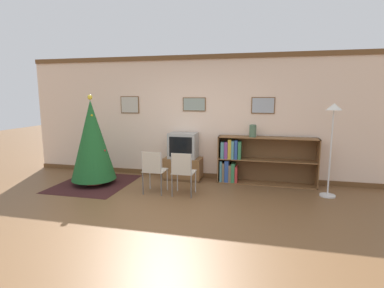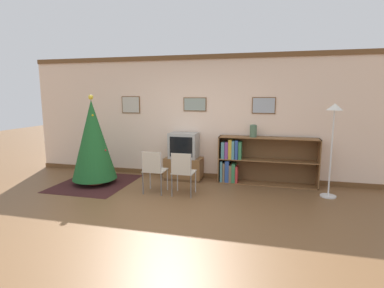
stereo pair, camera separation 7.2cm
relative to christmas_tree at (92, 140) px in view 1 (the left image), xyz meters
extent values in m
plane|color=brown|center=(1.97, -1.43, -0.92)|extent=(24.00, 24.00, 0.00)
cube|color=beige|center=(1.97, 1.06, 0.43)|extent=(8.07, 0.08, 2.70)
cube|color=brown|center=(1.97, 1.01, 1.73)|extent=(8.07, 0.03, 0.10)
cube|color=brown|center=(1.97, 1.01, -0.87)|extent=(8.07, 0.03, 0.10)
cube|color=brown|center=(0.39, 1.01, 0.70)|extent=(0.45, 0.02, 0.39)
cube|color=#BCB7A8|center=(0.39, 1.00, 0.70)|extent=(0.41, 0.01, 0.35)
cube|color=brown|center=(1.92, 1.01, 0.72)|extent=(0.51, 0.02, 0.30)
cube|color=gray|center=(1.92, 1.00, 0.72)|extent=(0.48, 0.01, 0.27)
cube|color=brown|center=(3.39, 1.01, 0.71)|extent=(0.48, 0.02, 0.34)
cube|color=#9EA8B2|center=(3.39, 1.00, 0.71)|extent=(0.44, 0.01, 0.31)
cube|color=#381919|center=(0.00, 0.00, -0.92)|extent=(1.45, 1.67, 0.01)
cylinder|color=maroon|center=(0.00, 0.00, -0.86)|extent=(0.36, 0.36, 0.10)
cone|color=#1E5B28|center=(0.00, 0.00, 0.01)|extent=(0.91, 0.91, 1.64)
sphere|color=yellow|center=(0.00, 0.00, 0.88)|extent=(0.10, 0.10, 0.10)
sphere|color=red|center=(0.28, -0.01, -0.20)|extent=(0.04, 0.04, 0.04)
sphere|color=silver|center=(-0.30, 0.09, -0.34)|extent=(0.04, 0.04, 0.04)
sphere|color=#1E4CB2|center=(0.11, 0.20, -0.03)|extent=(0.05, 0.05, 0.05)
sphere|color=gold|center=(-0.25, 0.01, -0.10)|extent=(0.06, 0.06, 0.06)
sphere|color=silver|center=(-0.13, -0.01, 0.36)|extent=(0.04, 0.04, 0.04)
sphere|color=gold|center=(0.06, -0.06, 0.52)|extent=(0.04, 0.04, 0.04)
cube|color=brown|center=(1.73, 0.77, -0.90)|extent=(0.78, 0.43, 0.05)
cube|color=brown|center=(1.73, 0.77, -0.65)|extent=(0.81, 0.44, 0.43)
cube|color=#9E9E99|center=(1.73, 0.77, -0.16)|extent=(0.60, 0.42, 0.55)
cube|color=black|center=(1.73, 0.56, -0.16)|extent=(0.49, 0.01, 0.43)
cube|color=#BCB29E|center=(1.44, -0.23, -0.49)|extent=(0.40, 0.40, 0.02)
cube|color=#BCB29E|center=(1.44, -0.42, -0.29)|extent=(0.35, 0.02, 0.38)
cylinder|color=#B2B2B2|center=(1.26, -0.05, -0.71)|extent=(0.02, 0.02, 0.42)
cylinder|color=#B2B2B2|center=(1.62, -0.05, -0.71)|extent=(0.02, 0.02, 0.42)
cylinder|color=#B2B2B2|center=(1.26, -0.41, -0.71)|extent=(0.02, 0.02, 0.42)
cylinder|color=#B2B2B2|center=(1.62, -0.41, -0.71)|extent=(0.02, 0.02, 0.42)
cylinder|color=#B2B2B2|center=(1.26, -0.41, -0.51)|extent=(0.02, 0.02, 0.82)
cylinder|color=#B2B2B2|center=(1.62, -0.41, -0.51)|extent=(0.02, 0.02, 0.82)
cube|color=#BCB29E|center=(2.01, -0.23, -0.49)|extent=(0.40, 0.40, 0.02)
cube|color=#BCB29E|center=(2.01, -0.42, -0.29)|extent=(0.35, 0.02, 0.38)
cylinder|color=#B2B2B2|center=(1.83, -0.05, -0.71)|extent=(0.02, 0.02, 0.42)
cylinder|color=#B2B2B2|center=(2.19, -0.05, -0.71)|extent=(0.02, 0.02, 0.42)
cylinder|color=#B2B2B2|center=(1.83, -0.41, -0.71)|extent=(0.02, 0.02, 0.42)
cylinder|color=#B2B2B2|center=(2.19, -0.41, -0.71)|extent=(0.02, 0.02, 0.42)
cylinder|color=#B2B2B2|center=(1.83, -0.41, -0.51)|extent=(0.02, 0.02, 0.82)
cylinder|color=#B2B2B2|center=(2.19, -0.41, -0.51)|extent=(0.02, 0.02, 0.82)
cube|color=brown|center=(2.51, 0.82, -0.43)|extent=(0.02, 0.36, 0.99)
cube|color=brown|center=(4.50, 0.82, -0.43)|extent=(0.02, 0.36, 0.99)
cube|color=brown|center=(3.51, 0.82, 0.06)|extent=(2.01, 0.36, 0.02)
cube|color=brown|center=(3.51, 0.82, -0.91)|extent=(2.01, 0.36, 0.02)
cube|color=brown|center=(3.51, 0.82, -0.41)|extent=(1.97, 0.36, 0.02)
cube|color=brown|center=(3.51, 1.00, -0.43)|extent=(2.01, 0.01, 0.99)
cube|color=teal|center=(2.58, 0.76, -0.68)|extent=(0.05, 0.22, 0.44)
cube|color=#756047|center=(2.63, 0.77, -0.70)|extent=(0.04, 0.24, 0.41)
cube|color=#2D4C93|center=(2.69, 0.75, -0.67)|extent=(0.08, 0.21, 0.46)
cube|color=#756047|center=(2.76, 0.77, -0.72)|extent=(0.05, 0.23, 0.37)
cube|color=#337547|center=(2.83, 0.80, -0.71)|extent=(0.07, 0.30, 0.40)
cube|color=#B73333|center=(2.89, 0.75, -0.73)|extent=(0.05, 0.21, 0.35)
cube|color=teal|center=(2.60, 0.76, -0.22)|extent=(0.07, 0.22, 0.35)
cube|color=#7A3D7F|center=(2.68, 0.75, -0.22)|extent=(0.07, 0.21, 0.35)
cube|color=gold|center=(2.75, 0.76, -0.20)|extent=(0.07, 0.22, 0.41)
cube|color=teal|center=(2.81, 0.76, -0.21)|extent=(0.06, 0.22, 0.38)
cube|color=#2D4C93|center=(2.88, 0.76, -0.20)|extent=(0.06, 0.21, 0.39)
cube|color=#337547|center=(2.95, 0.77, -0.21)|extent=(0.06, 0.24, 0.37)
cylinder|color=#47664C|center=(3.21, 0.80, 0.19)|extent=(0.14, 0.14, 0.24)
torus|color=#47664C|center=(3.21, 0.80, 0.31)|extent=(0.13, 0.13, 0.03)
cylinder|color=silver|center=(4.61, 0.29, -0.91)|extent=(0.28, 0.28, 0.03)
cylinder|color=silver|center=(4.61, 0.29, -0.12)|extent=(0.03, 0.03, 1.56)
cone|color=white|center=(4.61, 0.29, 0.72)|extent=(0.28, 0.28, 0.12)
camera|label=1|loc=(3.40, -5.44, 0.92)|focal=28.00mm
camera|label=2|loc=(3.47, -5.43, 0.92)|focal=28.00mm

